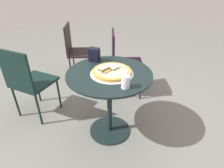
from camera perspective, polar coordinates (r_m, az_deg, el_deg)
ground_plane at (r=2.19m, az=-0.68°, el=-13.80°), size 10.00×10.00×0.00m
patio_table at (r=1.85m, az=-0.78°, el=-1.92°), size 0.80×0.80×0.73m
pizza_on_tray at (r=1.73m, az=-0.02°, el=3.70°), size 0.40×0.40×0.05m
pizza_server at (r=1.71m, az=-0.81°, el=4.83°), size 0.21×0.11×0.02m
drinking_cup at (r=1.50m, az=4.11°, el=0.65°), size 0.07×0.07×0.11m
napkin_dispenser at (r=1.97m, az=-5.36°, el=8.79°), size 0.12×0.13×0.14m
patio_chair_near at (r=2.55m, az=2.96°, el=7.42°), size 0.56×0.56×0.89m
patio_chair_far at (r=2.29m, az=-24.13°, el=1.28°), size 0.57×0.57×0.88m
patio_chair_corner at (r=3.07m, az=-10.79°, el=10.56°), size 0.53×0.53×0.86m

